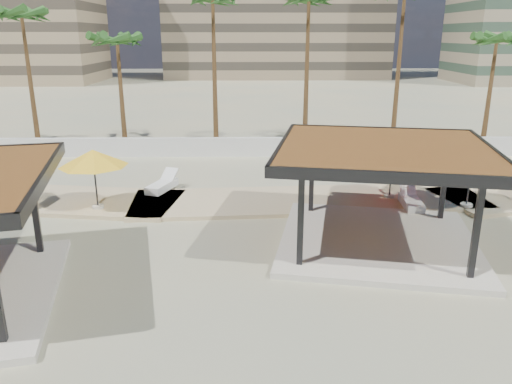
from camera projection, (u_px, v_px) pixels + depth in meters
ground at (272, 271)px, 16.15m from camera, size 200.00×200.00×0.00m
promenade at (307, 196)px, 23.47m from camera, size 44.45×7.97×0.24m
boundary_wall at (261, 147)px, 31.23m from camera, size 56.00×0.30×1.20m
pavilion_central at (382, 186)px, 17.66m from camera, size 8.50×8.50×3.69m
umbrella_b at (93, 158)px, 20.87m from camera, size 3.68×3.68×2.57m
umbrella_c at (393, 153)px, 22.33m from camera, size 3.36×3.36×2.44m
umbrella_d at (473, 156)px, 21.05m from camera, size 3.32×3.32×2.64m
lounger_a at (162, 185)px, 24.05m from camera, size 1.39×2.30×0.83m
lounger_b at (411, 202)px, 21.69m from camera, size 0.87×2.23×0.83m
palm_b at (22, 20)px, 31.32m from camera, size 3.00×3.00×9.37m
palm_c at (117, 44)px, 31.25m from camera, size 3.00×3.00×7.85m
palm_d at (213, 5)px, 31.39m from camera, size 3.00×3.00×10.31m
palm_e at (309, 6)px, 31.00m from camera, size 3.00×3.00×10.26m
palm_f at (404, 0)px, 31.16m from camera, size 3.00×3.00×10.64m
palm_g at (496, 43)px, 31.64m from camera, size 3.00×3.00×7.87m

